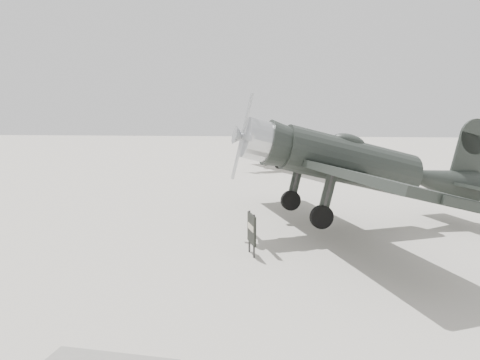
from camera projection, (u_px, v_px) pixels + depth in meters
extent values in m
plane|color=#A9A196|center=(226.00, 236.00, 15.84)|extent=(160.00, 160.00, 0.00)
cylinder|color=black|center=(349.00, 163.00, 16.45)|extent=(5.15, 3.15, 1.56)
cone|color=black|center=(441.00, 160.00, 17.25)|extent=(3.22, 2.36, 1.45)
cylinder|color=silver|center=(256.00, 166.00, 15.71)|extent=(1.42, 1.64, 1.38)
cone|color=silver|center=(237.00, 166.00, 15.56)|extent=(0.58, 0.72, 0.62)
cube|color=silver|center=(239.00, 166.00, 15.58)|extent=(0.13, 0.21, 2.90)
ellipsoid|color=black|center=(344.00, 144.00, 16.31)|extent=(1.41, 1.13, 0.51)
cube|color=black|center=(328.00, 175.00, 16.33)|extent=(6.80, 13.38, 0.25)
cube|color=black|center=(463.00, 158.00, 17.44)|extent=(2.76, 4.82, 0.11)
cube|color=black|center=(468.00, 132.00, 17.35)|extent=(1.30, 0.56, 2.01)
cylinder|color=black|center=(333.00, 228.00, 14.99)|extent=(0.77, 0.43, 0.76)
cylinder|color=black|center=(301.00, 210.00, 17.90)|extent=(0.77, 0.43, 0.76)
cylinder|color=#333333|center=(334.00, 205.00, 14.89)|extent=(0.16, 0.16, 1.56)
cylinder|color=#333333|center=(301.00, 191.00, 17.80)|extent=(0.16, 0.16, 1.56)
cylinder|color=black|center=(468.00, 172.00, 17.57)|extent=(0.26, 0.17, 0.25)
cylinder|color=#A4A7A9|center=(287.00, 144.00, 35.48)|extent=(5.61, 3.75, 1.21)
cone|color=#A4A7A9|center=(331.00, 143.00, 36.83)|extent=(2.26, 1.90, 1.10)
cone|color=#A4A7A9|center=(248.00, 145.00, 34.37)|extent=(1.12, 1.32, 1.14)
cube|color=#A4A7A9|center=(242.00, 145.00, 34.21)|extent=(0.12, 0.16, 2.42)
cube|color=#A4A7A9|center=(282.00, 135.00, 35.24)|extent=(7.51, 11.65, 0.20)
cube|color=#A4A7A9|center=(337.00, 142.00, 37.01)|extent=(2.63, 3.76, 0.09)
cube|color=#A4A7A9|center=(338.00, 133.00, 36.96)|extent=(0.91, 0.54, 1.43)
cylinder|color=black|center=(283.00, 168.00, 34.28)|extent=(0.62, 0.42, 0.62)
cylinder|color=black|center=(270.00, 165.00, 36.52)|extent=(0.62, 0.42, 0.62)
cylinder|color=#333333|center=(283.00, 159.00, 34.20)|extent=(0.13, 0.13, 1.32)
cylinder|color=#333333|center=(270.00, 157.00, 36.44)|extent=(0.13, 0.13, 1.32)
cylinder|color=black|center=(339.00, 147.00, 37.14)|extent=(0.21, 0.16, 0.20)
cylinder|color=#333333|center=(254.00, 236.00, 13.37)|extent=(0.07, 0.07, 1.26)
cylinder|color=#333333|center=(249.00, 231.00, 13.93)|extent=(0.07, 0.07, 1.26)
cube|color=black|center=(252.00, 229.00, 13.63)|extent=(0.34, 0.84, 0.87)
cube|color=beige|center=(251.00, 227.00, 13.61)|extent=(0.23, 0.64, 0.17)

